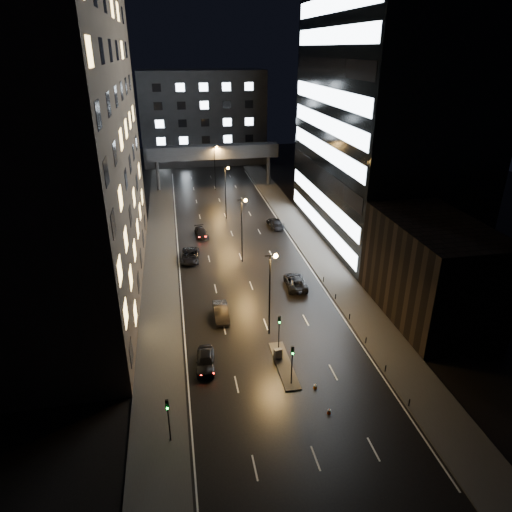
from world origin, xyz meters
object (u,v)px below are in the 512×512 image
Objects in this scene: car_away_b at (221,312)px; utility_cabinet at (278,354)px; car_toward_a at (295,282)px; car_toward_b at (275,223)px; car_away_a at (205,361)px; car_away_c at (190,256)px; car_away_d at (201,233)px.

utility_cabinet is (4.99, -9.33, -0.07)m from car_away_b.
car_toward_a is 23.32m from car_toward_b.
car_away_b is 4.16× the size of utility_cabinet.
car_away_a is 0.84× the size of car_toward_b.
car_away_b is 0.86× the size of car_away_c.
car_toward_a is (13.88, -11.37, 0.00)m from car_away_c.
car_away_d is at bearing 91.21° from car_away_b.
car_toward_b reaches higher than utility_cabinet.
car_away_c is 10.01m from car_away_d.
car_away_b reaches higher than car_away_c.
car_away_d is at bearing 86.50° from utility_cabinet.
car_toward_b is at bearing 41.63° from car_away_c.
car_away_a is 3.93× the size of utility_cabinet.
car_away_c is 17.94m from car_toward_a.
car_away_b is at bearing 78.34° from car_away_a.
car_toward_b is at bearing 71.91° from car_away_a.
car_away_a reaches higher than car_away_d.
car_away_c reaches higher than car_away_a.
car_toward_a is at bearing -33.75° from car_away_c.
car_toward_a reaches higher than utility_cabinet.
car_away_b is 0.86× the size of car_toward_a.
car_away_b reaches higher than car_away_a.
car_away_a is 0.81× the size of car_toward_a.
car_away_c is 20.09m from car_toward_b.
car_toward_a is at bearing 29.52° from car_away_b.
utility_cabinet is at bearing 75.17° from car_toward_b.
car_away_c is at bearing 94.43° from utility_cabinet.
car_away_b is at bearing 32.89° from car_toward_a.
car_toward_a is (13.72, 15.27, 0.01)m from car_away_a.
car_toward_a is at bearing 81.64° from car_toward_b.
car_away_a is 9.52m from car_away_b.
car_away_c is at bearing -111.04° from car_away_d.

